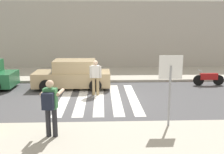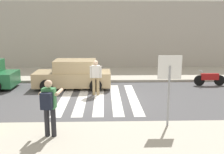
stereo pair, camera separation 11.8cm
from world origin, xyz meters
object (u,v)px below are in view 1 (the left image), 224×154
(pedestrian_crossing, at_px, (96,76))
(parked_car_tan, at_px, (73,75))
(stop_sign, at_px, (170,75))
(motorcycle, at_px, (209,78))
(photographer_with_backpack, at_px, (50,104))

(pedestrian_crossing, bearing_deg, parked_car_tan, 129.77)
(pedestrian_crossing, distance_m, parked_car_tan, 1.99)
(parked_car_tan, bearing_deg, stop_sign, -57.52)
(parked_car_tan, bearing_deg, motorcycle, 2.25)
(photographer_with_backpack, xyz_separation_m, pedestrian_crossing, (1.21, 5.15, -0.19))
(photographer_with_backpack, distance_m, pedestrian_crossing, 5.29)
(pedestrian_crossing, bearing_deg, stop_sign, -60.36)
(photographer_with_backpack, height_order, motorcycle, photographer_with_backpack)
(pedestrian_crossing, bearing_deg, motorcycle, 15.88)
(stop_sign, distance_m, parked_car_tan, 7.09)
(pedestrian_crossing, xyz_separation_m, motorcycle, (6.39, 1.82, -0.56))
(pedestrian_crossing, bearing_deg, photographer_with_backpack, -103.17)
(stop_sign, distance_m, pedestrian_crossing, 5.13)
(photographer_with_backpack, bearing_deg, stop_sign, 11.58)
(parked_car_tan, relative_size, motorcycle, 2.33)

